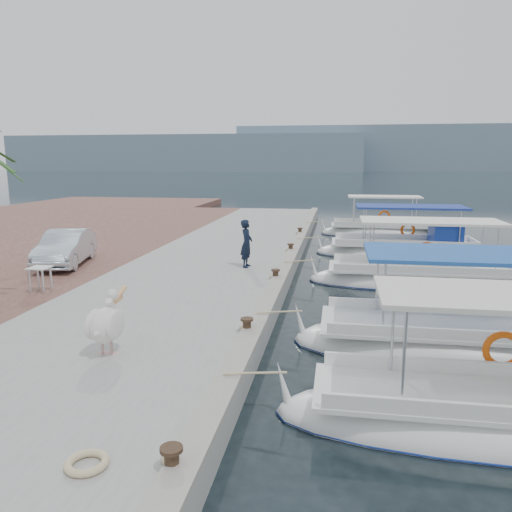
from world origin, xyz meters
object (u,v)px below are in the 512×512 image
at_px(fishing_caique_b, 450,345).
at_px(fishing_caique_e, 380,233).
at_px(pelican, 106,323).
at_px(fisherman, 247,244).
at_px(parked_car, 65,248).
at_px(fishing_caique_c, 421,281).
at_px(fishing_caique_a, 497,424).
at_px(fishing_caique_d, 406,252).

distance_m(fishing_caique_b, fishing_caique_e, 17.78).
bearing_deg(fishing_caique_e, fishing_caique_b, -89.49).
distance_m(pelican, fisherman, 8.40).
bearing_deg(fishing_caique_e, pelican, -108.26).
height_order(fisherman, parked_car, fisherman).
bearing_deg(fishing_caique_b, fishing_caique_c, 86.99).
xyz_separation_m(fishing_caique_e, fisherman, (-5.51, -12.06, 1.21)).
distance_m(fishing_caique_a, pelican, 7.00).
distance_m(fishing_caique_c, pelican, 11.32).
bearing_deg(fishing_caique_d, fishing_caique_b, -92.48).
bearing_deg(pelican, parked_car, 124.49).
distance_m(pelican, parked_car, 9.25).
bearing_deg(parked_car, fishing_caique_c, -8.63).
relative_size(fishing_caique_a, fishing_caique_b, 1.00).
height_order(fishing_caique_c, fisherman, fishing_caique_c).
bearing_deg(parked_car, pelican, -68.99).
bearing_deg(fisherman, fishing_caique_c, -83.67).
bearing_deg(parked_car, fishing_caique_e, 33.32).
relative_size(fishing_caique_d, fisherman, 4.65).
distance_m(fishing_caique_a, fishing_caique_c, 9.57).
bearing_deg(fishing_caique_a, fishing_caique_b, 89.93).
bearing_deg(fishing_caique_a, fishing_caique_e, 90.41).
distance_m(fishing_caique_d, parked_car, 14.23).
xyz_separation_m(fishing_caique_c, fishing_caique_e, (-0.48, 11.68, 0.00)).
relative_size(fishing_caique_a, fishing_caique_d, 0.90).
xyz_separation_m(fishing_caique_b, fishing_caique_d, (0.50, 11.56, 0.06)).
distance_m(fishing_caique_c, parked_car, 12.52).
relative_size(fishing_caique_c, fishing_caique_e, 1.14).
height_order(fishing_caique_b, fishing_caique_d, same).
relative_size(fishing_caique_a, fishing_caique_c, 0.91).
distance_m(fishing_caique_b, pelican, 7.41).
distance_m(fishing_caique_d, fisherman, 8.57).
bearing_deg(fishing_caique_c, pelican, -129.64).
xyz_separation_m(fishing_caique_e, pelican, (-6.72, -20.36, 0.99)).
height_order(fishing_caique_b, fisherman, fishing_caique_b).
bearing_deg(fishing_caique_c, fishing_caique_a, -91.95).
height_order(pelican, fisherman, fisherman).
xyz_separation_m(fishing_caique_a, fishing_caique_d, (0.51, 15.03, 0.06)).
bearing_deg(fishing_caique_a, pelican, 172.68).
bearing_deg(parked_car, fishing_caique_d, 13.83).
height_order(fishing_caique_e, parked_car, fishing_caique_e).
bearing_deg(parked_car, fishing_caique_a, -48.58).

